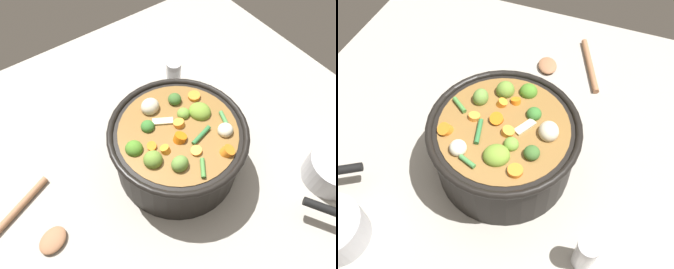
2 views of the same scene
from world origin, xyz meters
The scene contains 5 objects.
ground_plane centered at (0.00, 0.00, 0.00)m, with size 1.10×1.10×0.00m, color #9E998E.
cooking_pot centered at (0.00, 0.00, 0.07)m, with size 0.29×0.29×0.16m.
wooden_spoon centered at (0.34, -0.05, 0.01)m, with size 0.18×0.18×0.02m.
salt_shaker centered at (-0.14, -0.21, 0.04)m, with size 0.04×0.04×0.09m.
small_saucepan centered at (-0.26, 0.23, 0.03)m, with size 0.19×0.17×0.07m.
Camera 1 is at (0.23, 0.29, 0.67)m, focal length 34.22 mm.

